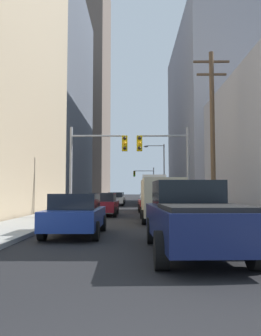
# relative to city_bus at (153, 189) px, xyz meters

# --- Properties ---
(sidewalk_left) EXTENTS (2.76, 160.00, 0.15)m
(sidewalk_left) POSITION_rel_city_bus_xyz_m (-7.39, 11.50, -1.85)
(sidewalk_left) COLOR #9E9E99
(sidewalk_left) RESTS_ON ground
(sidewalk_right) EXTENTS (2.76, 160.00, 0.15)m
(sidewalk_right) POSITION_rel_city_bus_xyz_m (2.13, 11.50, -1.85)
(sidewalk_right) COLOR #9E9E99
(sidewalk_right) RESTS_ON ground
(city_bus) EXTENTS (2.82, 11.56, 3.40)m
(city_bus) POSITION_rel_city_bus_xyz_m (0.00, 0.00, 0.00)
(city_bus) COLOR silver
(city_bus) RESTS_ON ground
(pickup_truck_navy) EXTENTS (2.20, 5.47, 1.90)m
(pickup_truck_navy) POSITION_rel_city_bus_xyz_m (-0.84, -32.06, -1.00)
(pickup_truck_navy) COLOR #141E4C
(pickup_truck_navy) RESTS_ON ground
(cargo_van_beige) EXTENTS (2.16, 5.23, 2.26)m
(cargo_van_beige) POSITION_rel_city_bus_xyz_m (-0.89, -22.89, -0.64)
(cargo_van_beige) COLOR #C6B793
(cargo_van_beige) RESTS_ON ground
(sedan_blue) EXTENTS (1.95, 4.20, 1.52)m
(sedan_blue) POSITION_rel_city_bus_xyz_m (-4.46, -28.61, -1.16)
(sedan_blue) COLOR navy
(sedan_blue) RESTS_ON ground
(sedan_maroon) EXTENTS (1.95, 4.25, 1.52)m
(sedan_maroon) POSITION_rel_city_bus_xyz_m (-4.37, -18.66, -1.16)
(sedan_maroon) COLOR maroon
(sedan_maroon) RESTS_ON ground
(sedan_red) EXTENTS (1.95, 4.23, 1.52)m
(sedan_red) POSITION_rel_city_bus_xyz_m (-1.01, -14.18, -1.16)
(sedan_red) COLOR maroon
(sedan_red) RESTS_ON ground
(sedan_white) EXTENTS (1.95, 4.26, 1.52)m
(sedan_white) POSITION_rel_city_bus_xyz_m (-4.44, 3.61, -1.16)
(sedan_white) COLOR white
(sedan_white) RESTS_ON ground
(sedan_silver) EXTENTS (1.95, 4.21, 1.52)m
(sedan_silver) POSITION_rel_city_bus_xyz_m (-4.40, -2.53, -1.16)
(sedan_silver) COLOR #B7BABF
(sedan_silver) RESTS_ON ground
(traffic_signal_near_left) EXTENTS (3.93, 0.44, 6.00)m
(traffic_signal_near_left) POSITION_rel_city_bus_xyz_m (-4.93, -18.30, 2.12)
(traffic_signal_near_left) COLOR gray
(traffic_signal_near_left) RESTS_ON ground
(traffic_signal_near_right) EXTENTS (3.58, 0.44, 6.00)m
(traffic_signal_near_right) POSITION_rel_city_bus_xyz_m (-0.16, -18.30, 2.10)
(traffic_signal_near_right) COLOR gray
(traffic_signal_near_right) RESTS_ON ground
(traffic_signal_far_right) EXTENTS (3.80, 0.44, 6.00)m
(traffic_signal_far_right) POSITION_rel_city_bus_xyz_m (-0.27, 20.02, 2.11)
(traffic_signal_far_right) COLOR gray
(traffic_signal_far_right) RESTS_ON ground
(utility_pole_right) EXTENTS (2.20, 0.28, 10.12)m
(utility_pole_right) POSITION_rel_city_bus_xyz_m (2.41, -20.92, 3.41)
(utility_pole_right) COLOR brown
(utility_pole_right) RESTS_ON ground
(street_lamp_right) EXTENTS (2.60, 0.32, 7.50)m
(street_lamp_right) POSITION_rel_city_bus_xyz_m (1.03, 0.34, 2.63)
(street_lamp_right) COLOR gray
(street_lamp_right) RESTS_ON ground
(building_left_far_tower) EXTENTS (16.14, 28.28, 62.37)m
(building_left_far_tower) POSITION_rel_city_bus_xyz_m (-17.58, 48.24, 29.26)
(building_left_far_tower) COLOR #66564C
(building_left_far_tower) RESTS_ON ground
(building_right_mid_block) EXTENTS (15.40, 26.85, 25.58)m
(building_right_mid_block) POSITION_rel_city_bus_xyz_m (12.06, 9.07, 10.86)
(building_right_mid_block) COLOR #93939E
(building_right_mid_block) RESTS_ON ground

